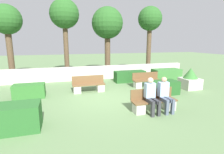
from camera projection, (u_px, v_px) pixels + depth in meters
name	position (u px, v px, depth m)	size (l,w,h in m)	color
ground_plane	(107.00, 99.00, 7.97)	(60.00, 60.00, 0.00)	#607F51
perimeter_wall	(90.00, 73.00, 11.98)	(14.22, 0.30, 0.92)	beige
bench_front	(154.00, 103.00, 6.55)	(1.73, 0.48, 0.82)	brown
bench_left_side	(147.00, 82.00, 10.03)	(1.62, 0.48, 0.82)	brown
bench_right_side	(89.00, 86.00, 9.05)	(1.67, 0.48, 0.82)	brown
person_seated_man	(165.00, 93.00, 6.45)	(0.38, 0.64, 1.29)	#515B70
person_seated_woman	(151.00, 94.00, 6.29)	(0.38, 0.64, 1.30)	#333338
hedge_block_near_left	(29.00, 91.00, 8.07)	(1.37, 0.65, 0.65)	#33702D
hedge_block_near_right	(13.00, 118.00, 5.06)	(1.49, 0.84, 0.79)	#286028
hedge_block_mid_left	(166.00, 75.00, 11.48)	(1.83, 0.87, 0.81)	#3D7A38
hedge_block_mid_right	(164.00, 87.00, 8.68)	(1.32, 0.79, 0.66)	#235623
hedge_block_far_left	(130.00, 76.00, 11.37)	(1.99, 0.71, 0.70)	#235623
planter_corner_left	(190.00, 79.00, 9.65)	(0.94, 0.94, 1.15)	beige
tree_leftmost	(7.00, 22.00, 11.55)	(1.95, 1.95, 4.99)	brown
tree_center_left	(65.00, 16.00, 12.53)	(2.09, 2.09, 5.58)	brown
tree_center_right	(107.00, 24.00, 13.48)	(2.42, 2.42, 5.20)	brown
tree_rightmost	(150.00, 21.00, 13.89)	(1.89, 1.89, 5.31)	brown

